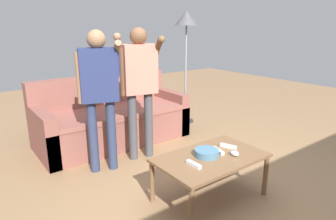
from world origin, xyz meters
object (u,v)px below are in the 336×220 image
(player_left, at_px, (99,86))
(snack_bowl, at_px, (207,153))
(coffee_table, at_px, (211,161))
(player_center, at_px, (140,79))
(game_remote_wand_far, at_px, (228,146))
(game_remote_wand_near, at_px, (218,151))
(floor_lamp, at_px, (186,26))
(couch, at_px, (112,120))
(game_remote_nunchuk, at_px, (235,153))
(game_remote_wand_spare, at_px, (194,164))

(player_left, bearing_deg, snack_bowl, -64.49)
(coffee_table, height_order, player_center, player_center)
(game_remote_wand_far, bearing_deg, game_remote_wand_near, -175.53)
(player_center, relative_size, game_remote_wand_far, 9.50)
(floor_lamp, bearing_deg, coffee_table, -124.14)
(player_center, bearing_deg, coffee_table, -88.17)
(player_center, bearing_deg, couch, 92.55)
(game_remote_nunchuk, bearing_deg, coffee_table, 146.44)
(game_remote_nunchuk, relative_size, game_remote_wand_spare, 0.59)
(game_remote_nunchuk, xyz_separation_m, game_remote_wand_far, (0.09, 0.16, -0.01))
(game_remote_wand_far, bearing_deg, snack_bowl, -178.02)
(game_remote_wand_far, xyz_separation_m, game_remote_wand_spare, (-0.51, -0.09, 0.00))
(game_remote_nunchuk, bearing_deg, game_remote_wand_far, 60.07)
(game_remote_wand_near, relative_size, game_remote_wand_spare, 1.04)
(game_remote_nunchuk, height_order, player_center, player_center)
(couch, height_order, coffee_table, couch)
(snack_bowl, relative_size, game_remote_wand_near, 1.37)
(floor_lamp, relative_size, game_remote_wand_near, 11.16)
(game_remote_wand_far, bearing_deg, floor_lamp, 61.31)
(game_remote_wand_spare, bearing_deg, game_remote_nunchuk, -9.16)
(coffee_table, relative_size, player_left, 0.65)
(couch, relative_size, game_remote_wand_near, 12.54)
(player_center, relative_size, game_remote_wand_near, 9.65)
(game_remote_nunchuk, bearing_deg, player_center, 99.71)
(player_left, height_order, game_remote_wand_spare, player_left)
(snack_bowl, bearing_deg, coffee_table, -49.00)
(game_remote_nunchuk, height_order, player_left, player_left)
(game_remote_nunchuk, distance_m, game_remote_wand_spare, 0.43)
(snack_bowl, distance_m, floor_lamp, 2.48)
(snack_bowl, relative_size, player_center, 0.14)
(floor_lamp, bearing_deg, game_remote_wand_far, -118.69)
(snack_bowl, relative_size, game_remote_wand_far, 1.34)
(floor_lamp, height_order, game_remote_wand_far, floor_lamp)
(coffee_table, distance_m, game_remote_wand_near, 0.13)
(player_center, height_order, game_remote_wand_near, player_center)
(couch, distance_m, game_remote_nunchuk, 1.96)
(game_remote_nunchuk, bearing_deg, snack_bowl, 144.08)
(snack_bowl, distance_m, game_remote_wand_near, 0.14)
(snack_bowl, bearing_deg, game_remote_wand_far, 1.98)
(snack_bowl, relative_size, floor_lamp, 0.12)
(coffee_table, bearing_deg, game_remote_wand_spare, -168.90)
(coffee_table, bearing_deg, couch, 92.11)
(couch, xyz_separation_m, game_remote_wand_near, (0.18, -1.79, 0.13))
(coffee_table, distance_m, floor_lamp, 2.52)
(game_remote_nunchuk, bearing_deg, game_remote_wand_near, 112.91)
(coffee_table, distance_m, player_center, 1.26)
(game_remote_wand_spare, bearing_deg, snack_bowl, 19.28)
(snack_bowl, bearing_deg, game_remote_wand_near, -0.69)
(game_remote_nunchuk, bearing_deg, couch, 97.13)
(snack_bowl, xyz_separation_m, player_center, (-0.01, 1.09, 0.50))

